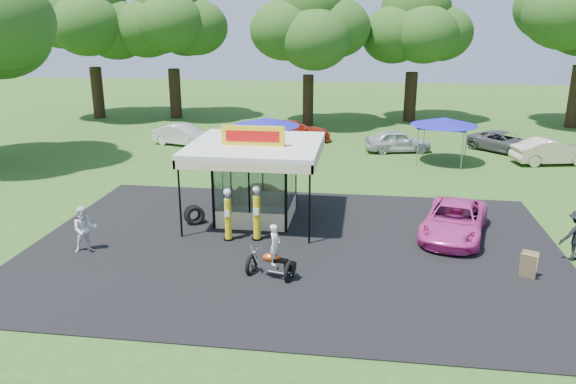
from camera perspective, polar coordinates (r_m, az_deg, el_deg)
name	(u,v)px	position (r m, az deg, el deg)	size (l,w,h in m)	color
ground	(286,270)	(19.67, -0.20, -7.95)	(120.00, 120.00, 0.00)	#2D541A
asphalt_apron	(293,247)	(21.47, 0.56, -5.64)	(20.00, 14.00, 0.04)	black
gas_station_kiosk	(256,179)	(23.98, -3.24, 1.29)	(5.40, 5.40, 4.18)	white
gas_pump_left	(228,216)	(21.92, -6.12, -2.43)	(0.40, 0.40, 2.14)	black
gas_pump_right	(257,214)	(21.84, -3.19, -2.27)	(0.42, 0.42, 2.26)	black
motorcycle	(273,256)	(18.84, -1.50, -6.56)	(1.75, 1.14, 1.99)	black
spare_tires	(194,215)	(24.03, -9.52, -2.32)	(1.06, 0.93, 0.85)	black
a_frame_sign	(528,266)	(20.51, 23.23, -6.90)	(0.57, 0.66, 0.94)	#593819
kiosk_car	(266,193)	(26.43, -2.28, -0.12)	(1.13, 2.82, 0.96)	yellow
pink_sedan	(454,220)	(23.28, 16.53, -2.79)	(2.25, 4.88, 1.36)	#E13DA1
spectator_west	(85,229)	(22.14, -19.96, -3.59)	(0.87, 0.67, 1.78)	white
bg_car_a	(183,135)	(39.20, -10.59, 5.72)	(1.49, 4.28, 1.41)	silver
bg_car_b	(293,131)	(39.39, 0.52, 6.17)	(2.16, 5.31, 1.54)	#AA230D
bg_car_c	(398,141)	(37.25, 11.11, 5.12)	(1.70, 4.22, 1.44)	#BABABF
bg_car_d	(504,142)	(39.18, 21.08, 4.76)	(2.14, 4.65, 1.29)	#505052
bg_car_e	(552,152)	(36.96, 25.23, 3.74)	(1.60, 4.59, 1.51)	beige
tent_west	(266,122)	(33.17, -2.27, 7.10)	(3.97, 3.97, 2.77)	gray
tent_east	(444,122)	(34.63, 15.58, 6.88)	(3.93, 3.93, 2.75)	gray
oak_far_a	(91,25)	(51.35, -19.39, 15.67)	(10.26, 10.26, 12.16)	black
oak_far_b	(171,29)	(49.74, -11.76, 15.86)	(9.73, 9.73, 11.61)	black
oak_far_c	(309,33)	(45.23, 2.12, 15.86)	(9.68, 9.68, 11.41)	black
oak_far_d	(414,33)	(48.28, 12.73, 15.49)	(9.46, 9.46, 11.26)	black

